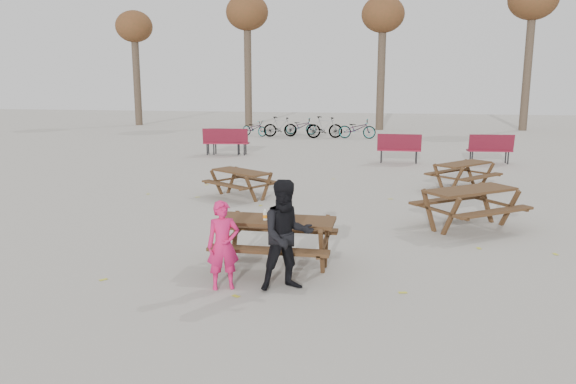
% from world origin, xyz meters
% --- Properties ---
extents(ground, '(80.00, 80.00, 0.00)m').
position_xyz_m(ground, '(0.00, 0.00, 0.00)').
color(ground, gray).
rests_on(ground, ground).
extents(main_picnic_table, '(1.80, 1.45, 0.78)m').
position_xyz_m(main_picnic_table, '(0.00, 0.00, 0.59)').
color(main_picnic_table, '#352013').
rests_on(main_picnic_table, ground).
extents(food_tray, '(0.18, 0.11, 0.03)m').
position_xyz_m(food_tray, '(0.02, -0.07, 0.79)').
color(food_tray, silver).
rests_on(food_tray, main_picnic_table).
extents(bread_roll, '(0.14, 0.06, 0.05)m').
position_xyz_m(bread_roll, '(0.02, -0.07, 0.83)').
color(bread_roll, tan).
rests_on(bread_roll, food_tray).
extents(soda_bottle, '(0.07, 0.07, 0.17)m').
position_xyz_m(soda_bottle, '(-0.16, -0.09, 0.85)').
color(soda_bottle, silver).
rests_on(soda_bottle, main_picnic_table).
extents(child, '(0.54, 0.46, 1.26)m').
position_xyz_m(child, '(-0.54, -1.03, 0.63)').
color(child, '#D61A5C').
rests_on(child, ground).
extents(adult, '(0.94, 0.86, 1.56)m').
position_xyz_m(adult, '(0.34, -0.90, 0.78)').
color(adult, black).
rests_on(adult, ground).
extents(picnic_table_east, '(2.36, 2.30, 0.79)m').
position_xyz_m(picnic_table_east, '(3.27, 2.96, 0.40)').
color(picnic_table_east, '#352013').
rests_on(picnic_table_east, ground).
extents(picnic_table_north, '(1.98, 1.90, 0.67)m').
position_xyz_m(picnic_table_north, '(-1.92, 4.98, 0.33)').
color(picnic_table_north, '#352013').
rests_on(picnic_table_north, ground).
extents(picnic_table_far, '(2.08, 2.11, 0.71)m').
position_xyz_m(picnic_table_far, '(3.63, 7.07, 0.35)').
color(picnic_table_far, '#352013').
rests_on(picnic_table_far, ground).
extents(park_bench_row, '(11.35, 1.53, 1.03)m').
position_xyz_m(park_bench_row, '(-0.52, 12.18, 0.52)').
color(park_bench_row, maroon).
rests_on(park_bench_row, ground).
extents(bicycle_row, '(6.94, 2.36, 1.07)m').
position_xyz_m(bicycle_row, '(-2.38, 19.73, 0.48)').
color(bicycle_row, black).
rests_on(bicycle_row, ground).
extents(tree_row, '(32.17, 3.52, 8.26)m').
position_xyz_m(tree_row, '(0.90, 25.15, 6.19)').
color(tree_row, '#382B21').
rests_on(tree_row, ground).
extents(fallen_leaves, '(11.00, 11.00, 0.01)m').
position_xyz_m(fallen_leaves, '(0.50, 2.50, 0.00)').
color(fallen_leaves, gold).
rests_on(fallen_leaves, ground).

